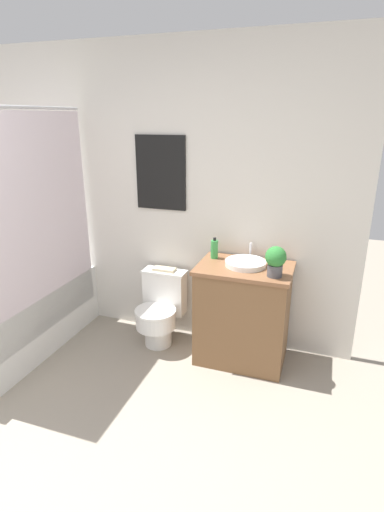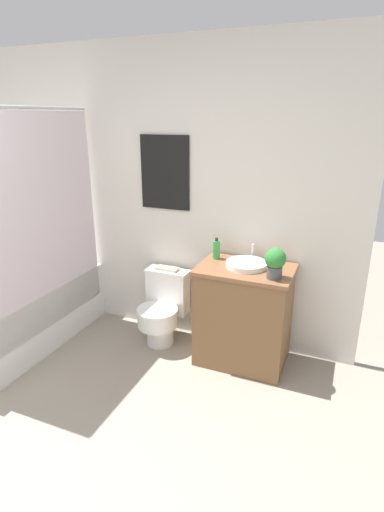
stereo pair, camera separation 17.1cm
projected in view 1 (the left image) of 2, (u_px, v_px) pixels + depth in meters
The scene contains 8 objects.
wall_back at pixel (155, 196), 3.46m from camera, with size 3.49×0.07×2.50m.
shower_area at pixel (18, 317), 3.35m from camera, with size 0.61×1.53×1.98m.
toilet at pixel (160, 310), 3.49m from camera, with size 0.39×0.47×0.64m.
vanity at pixel (243, 314), 3.21m from camera, with size 0.73×0.50×0.82m.
sink at pixel (246, 263), 3.08m from camera, with size 0.32×0.35×0.13m.
soap_bottle at pixel (214, 249), 3.23m from camera, with size 0.06×0.06×0.17m.
potted_plant at pixel (276, 260), 2.84m from camera, with size 0.15×0.15×0.23m.
book_on_tank at pixel (164, 269), 3.48m from camera, with size 0.20×0.09×0.02m.
Camera 1 is at (1.43, -0.87, 1.91)m, focal length 28.00 mm.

